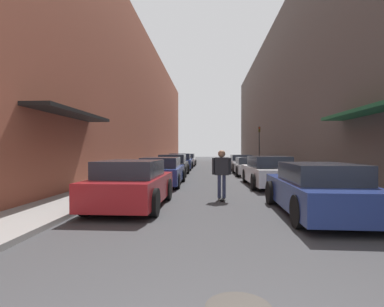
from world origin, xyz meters
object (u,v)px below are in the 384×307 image
object	(u,v)px
parked_car_left_2	(173,165)
traffic_light	(259,143)
parked_car_left_0	(132,184)
parked_car_left_3	(181,162)
skateboarder	(222,169)
parked_car_right_0	(317,190)
parked_car_right_1	(268,172)
parked_car_left_1	(162,172)
parked_car_left_4	(187,160)
parked_car_right_3	(240,162)
parked_car_right_2	(249,166)

from	to	relation	value
parked_car_left_2	traffic_light	size ratio (longest dim) A/B	1.26
parked_car_left_0	parked_car_left_3	distance (m)	16.79
skateboarder	parked_car_right_0	bearing A→B (deg)	-42.26
parked_car_left_2	parked_car_right_1	world-z (taller)	parked_car_right_1
parked_car_left_1	parked_car_right_0	xyz separation A→B (m)	(4.93, -6.27, 0.01)
parked_car_right_1	traffic_light	xyz separation A→B (m)	(1.62, 11.90, 1.63)
parked_car_left_4	traffic_light	distance (m)	8.75
parked_car_left_0	parked_car_right_0	bearing A→B (deg)	-8.55
parked_car_right_3	parked_car_left_3	bearing A→B (deg)	179.41
parked_car_left_0	skateboarder	size ratio (longest dim) A/B	2.44
parked_car_left_1	parked_car_left_3	size ratio (longest dim) A/B	0.97
parked_car_left_0	traffic_light	size ratio (longest dim) A/B	1.14
parked_car_left_3	parked_car_left_1	bearing A→B (deg)	-89.14
parked_car_left_0	parked_car_right_2	xyz separation A→B (m)	(4.83, 11.42, -0.08)
parked_car_left_3	parked_car_right_0	xyz separation A→B (m)	(5.09, -17.53, -0.02)
parked_car_right_2	parked_car_right_3	distance (m)	5.32
parked_car_left_4	parked_car_right_0	xyz separation A→B (m)	(4.98, -23.48, 0.02)
parked_car_left_1	traffic_light	bearing A→B (deg)	60.87
parked_car_right_2	parked_car_right_3	world-z (taller)	parked_car_right_3
parked_car_left_1	parked_car_right_3	size ratio (longest dim) A/B	0.96
parked_car_right_2	traffic_light	distance (m)	6.24
parked_car_left_4	parked_car_right_2	distance (m)	12.33
parked_car_left_4	parked_car_right_3	distance (m)	7.76
parked_car_left_0	traffic_light	bearing A→B (deg)	69.31
parked_car_left_2	traffic_light	xyz separation A→B (m)	(6.59, 6.40, 1.63)
traffic_light	parked_car_left_4	bearing A→B (deg)	139.72
parked_car_left_1	parked_car_right_0	distance (m)	7.98
parked_car_left_4	parked_car_left_0	bearing A→B (deg)	-89.84
parked_car_left_3	parked_car_right_2	world-z (taller)	parked_car_left_3
parked_car_right_2	traffic_light	world-z (taller)	traffic_light
parked_car_left_4	parked_car_right_3	bearing A→B (deg)	-50.68
parked_car_right_2	parked_car_right_3	size ratio (longest dim) A/B	0.91
parked_car_right_0	parked_car_right_2	size ratio (longest dim) A/B	1.05
parked_car_right_3	parked_car_left_0	bearing A→B (deg)	-106.17
skateboarder	traffic_light	size ratio (longest dim) A/B	0.47
parked_car_left_0	parked_car_left_1	size ratio (longest dim) A/B	0.88
parked_car_right_1	skateboarder	size ratio (longest dim) A/B	2.96
parked_car_right_0	skateboarder	bearing A→B (deg)	137.74
parked_car_left_1	parked_car_left_4	xyz separation A→B (m)	(-0.06, 17.21, -0.01)
parked_car_left_3	parked_car_right_3	xyz separation A→B (m)	(5.03, -0.05, -0.04)
parked_car_left_0	skateboarder	world-z (taller)	skateboarder
parked_car_left_2	parked_car_left_4	size ratio (longest dim) A/B	1.05
parked_car_left_2	parked_car_right_0	bearing A→B (deg)	-66.48
parked_car_left_4	skateboarder	world-z (taller)	skateboarder
parked_car_left_4	parked_car_right_1	xyz separation A→B (m)	(4.93, -17.46, 0.05)
parked_car_right_3	traffic_light	xyz separation A→B (m)	(1.64, 0.45, 1.68)
parked_car_left_3	parked_car_right_2	size ratio (longest dim) A/B	1.08
parked_car_right_2	parked_car_right_3	bearing A→B (deg)	89.75
parked_car_left_2	skateboarder	xyz separation A→B (m)	(2.71, -9.43, 0.35)
parked_car_left_0	parked_car_right_1	world-z (taller)	parked_car_right_1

